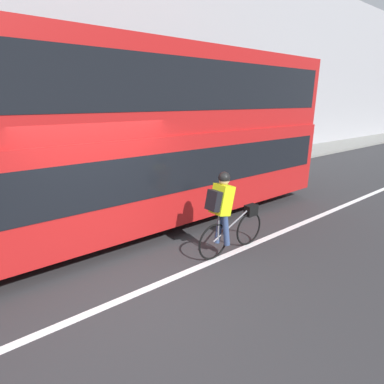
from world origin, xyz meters
The scene contains 8 objects.
ground_plane centered at (0.00, 0.00, 0.00)m, with size 80.00×80.00×0.00m, color #2D2D30.
road_center_line centered at (0.00, -0.17, 0.00)m, with size 50.00×0.14×0.01m, color silver.
sidewalk_curb centered at (0.00, 5.60, 0.06)m, with size 60.00×2.30×0.13m.
building_facade centered at (0.00, 6.91, 4.46)m, with size 60.00×0.30×8.91m.
bus centered at (1.58, 2.22, 2.17)m, with size 9.57×2.56×3.91m.
cyclist_on_bike centered at (1.89, -0.10, 0.88)m, with size 1.67×0.32×1.64m.
trash_bin centered at (2.66, 5.49, 0.55)m, with size 0.48×0.48×0.84m.
street_sign_post centered at (0.06, 5.48, 1.53)m, with size 0.36×0.09×2.50m.
Camera 1 is at (-1.79, -3.80, 2.84)m, focal length 28.00 mm.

